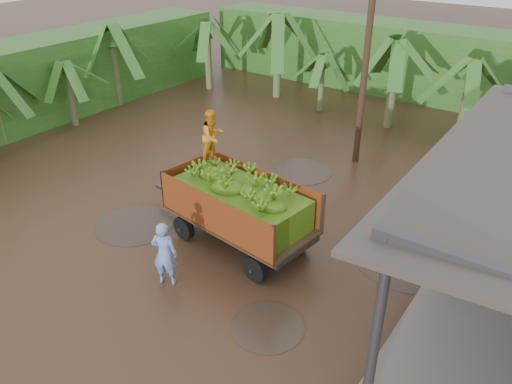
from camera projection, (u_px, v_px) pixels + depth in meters
ground at (255, 234)px, 15.15m from camera, size 100.00×100.00×0.00m
hedge_north at (397, 58)px, 26.71m from camera, size 22.00×3.00×3.60m
hedge_west at (68, 73)px, 24.22m from camera, size 3.00×18.00×3.60m
banana_trailer at (239, 204)px, 14.08m from camera, size 6.16×2.66×3.64m
man_blue at (165, 254)px, 12.71m from camera, size 0.79×0.68×1.83m
man_grey at (443, 259)px, 12.68m from camera, size 0.99×0.52×1.61m
utility_pole at (366, 63)px, 17.82m from camera, size 1.20×0.24×7.59m
banana_plants at (248, 88)px, 21.85m from camera, size 25.36×20.79×4.33m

